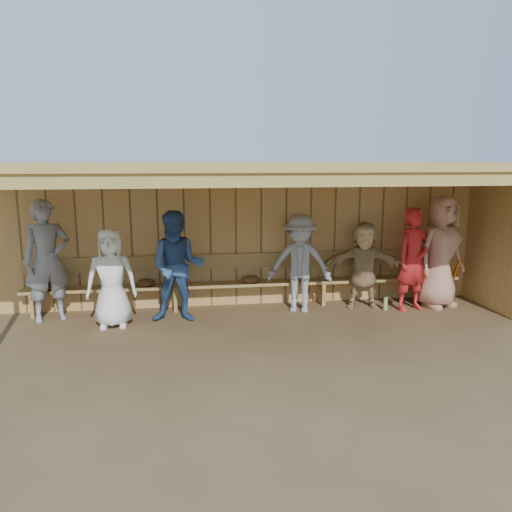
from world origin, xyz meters
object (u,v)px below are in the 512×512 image
(player_f, at_px, (364,265))
(player_a, at_px, (47,261))
(player_g, at_px, (413,260))
(bench, at_px, (250,277))
(player_e, at_px, (300,263))
(player_h, at_px, (441,252))
(player_c, at_px, (178,267))
(player_b, at_px, (111,278))

(player_f, bearing_deg, player_a, -165.27)
(player_g, bearing_deg, bench, 150.61)
(player_f, xyz_separation_m, player_g, (0.77, -0.26, 0.13))
(player_f, bearing_deg, bench, -174.72)
(player_e, relative_size, player_f, 1.10)
(player_h, distance_m, bench, 3.33)
(player_e, height_order, player_g, player_g)
(player_c, xyz_separation_m, player_h, (4.50, 0.16, 0.09))
(player_a, height_order, player_e, player_a)
(player_f, bearing_deg, player_b, -159.05)
(bench, bearing_deg, player_g, -12.45)
(player_g, distance_m, player_h, 0.57)
(player_g, bearing_deg, player_h, -5.02)
(player_f, bearing_deg, player_h, 8.69)
(player_e, height_order, bench, player_e)
(player_a, height_order, player_g, player_a)
(player_a, distance_m, player_h, 6.54)
(player_f, relative_size, bench, 0.20)
(player_b, bearing_deg, player_c, 4.84)
(player_g, distance_m, bench, 2.81)
(player_a, relative_size, player_g, 1.11)
(player_b, height_order, player_f, player_b)
(player_e, xyz_separation_m, player_f, (1.15, 0.06, -0.08))
(player_e, bearing_deg, player_c, -155.96)
(player_a, distance_m, bench, 3.31)
(player_a, distance_m, player_e, 4.07)
(player_a, height_order, bench, player_a)
(player_b, xyz_separation_m, player_f, (4.18, 0.43, -0.01))
(player_e, bearing_deg, player_g, 11.26)
(player_g, xyz_separation_m, player_h, (0.55, 0.12, 0.09))
(player_c, height_order, player_g, player_c)
(player_a, relative_size, player_f, 1.29)
(player_b, bearing_deg, player_g, -0.47)
(player_c, bearing_deg, bench, 34.26)
(player_a, xyz_separation_m, player_f, (5.22, -0.03, -0.22))
(player_e, relative_size, player_h, 0.85)
(player_f, bearing_deg, player_e, -161.85)
(player_e, relative_size, player_g, 0.94)
(player_e, distance_m, bench, 0.94)
(player_f, relative_size, player_h, 0.77)
(player_f, height_order, player_g, player_g)
(bench, bearing_deg, player_e, -26.50)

